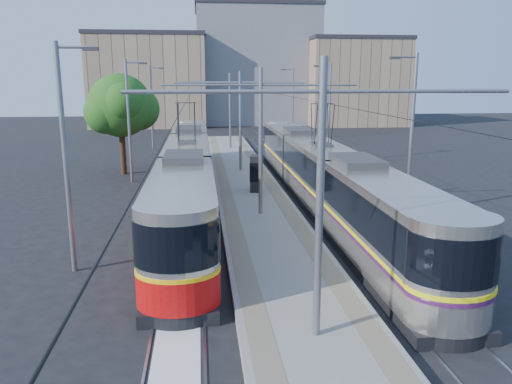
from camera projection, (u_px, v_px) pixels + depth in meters
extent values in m
plane|color=black|center=(289.00, 284.00, 16.92)|extent=(160.00, 160.00, 0.00)
cube|color=gray|center=(244.00, 180.00, 33.36)|extent=(4.00, 50.00, 0.30)
cube|color=gray|center=(223.00, 178.00, 33.16)|extent=(0.70, 50.00, 0.01)
cube|color=gray|center=(266.00, 177.00, 33.48)|extent=(0.70, 50.00, 0.01)
cube|color=gray|center=(179.00, 184.00, 32.92)|extent=(0.07, 70.00, 0.03)
cube|color=gray|center=(201.00, 183.00, 33.07)|extent=(0.07, 70.00, 0.03)
cube|color=gray|center=(287.00, 181.00, 33.70)|extent=(0.07, 70.00, 0.03)
cube|color=gray|center=(308.00, 181.00, 33.86)|extent=(0.07, 70.00, 0.03)
cube|color=silver|center=(178.00, 333.00, 13.62)|extent=(1.20, 5.00, 0.01)
cube|color=black|center=(189.00, 197.00, 28.39)|extent=(2.30, 30.04, 0.40)
cube|color=beige|center=(188.00, 169.00, 28.02)|extent=(2.40, 28.44, 2.90)
cube|color=black|center=(188.00, 160.00, 27.91)|extent=(2.43, 28.44, 1.30)
cube|color=#F0B30C|center=(188.00, 176.00, 28.11)|extent=(2.43, 28.44, 0.12)
cube|color=#BF0A0B|center=(188.00, 184.00, 28.22)|extent=(2.42, 28.44, 1.10)
cube|color=#2D2D30|center=(187.00, 140.00, 27.67)|extent=(1.68, 3.00, 0.30)
cube|color=black|center=(320.00, 201.00, 27.47)|extent=(2.30, 30.42, 0.40)
cube|color=#B6B0A7|center=(321.00, 172.00, 27.11)|extent=(2.40, 28.82, 2.90)
cube|color=black|center=(321.00, 163.00, 27.00)|extent=(2.43, 28.82, 1.30)
cube|color=#FFF40D|center=(320.00, 179.00, 27.20)|extent=(2.43, 28.82, 0.12)
cube|color=#461449|center=(320.00, 182.00, 27.23)|extent=(2.43, 28.82, 0.10)
cube|color=#2D2D30|center=(321.00, 142.00, 26.75)|extent=(1.68, 3.00, 0.30)
cylinder|color=gray|center=(320.00, 204.00, 12.20)|extent=(0.20, 0.20, 7.00)
cylinder|color=gray|center=(323.00, 91.00, 11.60)|extent=(9.20, 0.10, 0.10)
cylinder|color=gray|center=(261.00, 143.00, 23.83)|extent=(0.20, 0.20, 7.00)
cylinder|color=gray|center=(261.00, 85.00, 23.23)|extent=(9.20, 0.10, 0.10)
cylinder|color=gray|center=(240.00, 122.00, 35.45)|extent=(0.20, 0.20, 7.00)
cylinder|color=gray|center=(240.00, 83.00, 34.85)|extent=(9.20, 0.10, 0.10)
cylinder|color=gray|center=(230.00, 111.00, 47.08)|extent=(0.20, 0.20, 7.00)
cylinder|color=gray|center=(230.00, 82.00, 46.48)|extent=(9.20, 0.10, 0.10)
cylinder|color=black|center=(188.00, 99.00, 31.77)|extent=(0.02, 70.00, 0.02)
cylinder|color=black|center=(299.00, 98.00, 32.55)|extent=(0.02, 70.00, 0.02)
cylinder|color=gray|center=(66.00, 162.00, 17.15)|extent=(0.18, 0.18, 8.00)
cube|color=#2D2D30|center=(90.00, 49.00, 16.44)|extent=(0.50, 0.22, 0.12)
cylinder|color=gray|center=(129.00, 122.00, 32.65)|extent=(0.18, 0.18, 8.00)
cube|color=#2D2D30|center=(143.00, 63.00, 31.94)|extent=(0.50, 0.22, 0.12)
cylinder|color=gray|center=(151.00, 108.00, 48.16)|extent=(0.18, 0.18, 8.00)
cube|color=#2D2D30|center=(161.00, 68.00, 47.44)|extent=(0.50, 0.22, 0.12)
cylinder|color=gray|center=(411.00, 137.00, 24.60)|extent=(0.18, 0.18, 8.00)
cube|color=#2D2D30|center=(395.00, 58.00, 23.64)|extent=(0.50, 0.22, 0.12)
cylinder|color=gray|center=(329.00, 114.00, 40.10)|extent=(0.18, 0.18, 8.00)
cube|color=#2D2D30|center=(317.00, 66.00, 39.15)|extent=(0.50, 0.22, 0.12)
cylinder|color=gray|center=(293.00, 104.00, 55.60)|extent=(0.18, 0.18, 8.00)
cube|color=#2D2D30|center=(283.00, 70.00, 54.65)|extent=(0.50, 0.22, 0.12)
cube|color=black|center=(255.00, 173.00, 29.21)|extent=(0.72, 1.01, 2.12)
cube|color=black|center=(255.00, 171.00, 29.18)|extent=(0.76, 1.05, 1.11)
cylinder|color=#382314|center=(123.00, 154.00, 36.08)|extent=(0.41, 0.41, 2.98)
sphere|color=#254F16|center=(120.00, 105.00, 35.31)|extent=(4.47, 4.47, 4.47)
sphere|color=#254F16|center=(138.00, 109.00, 36.22)|extent=(3.17, 3.17, 3.17)
cube|color=gray|center=(150.00, 82.00, 72.57)|extent=(16.00, 12.00, 12.55)
cube|color=#262328|center=(147.00, 35.00, 71.12)|extent=(16.32, 12.24, 0.50)
cube|color=slate|center=(256.00, 67.00, 77.69)|extent=(18.00, 14.00, 17.02)
cube|color=#262328|center=(256.00, 8.00, 75.74)|extent=(18.36, 14.28, 0.50)
cube|color=gray|center=(354.00, 84.00, 73.94)|extent=(14.00, 10.00, 12.12)
cube|color=#262328|center=(356.00, 39.00, 72.54)|extent=(14.28, 10.20, 0.50)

